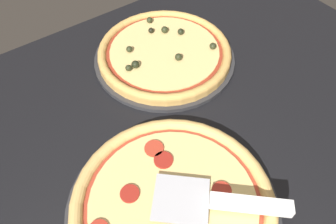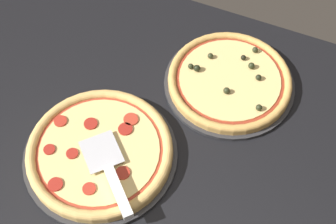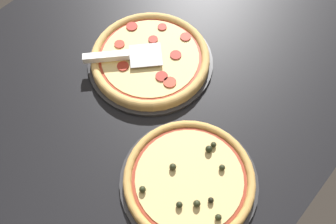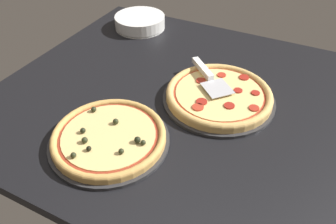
{
  "view_description": "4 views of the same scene",
  "coord_description": "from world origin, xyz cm",
  "views": [
    {
      "loc": [
        -17.81,
        -20.68,
        54.76
      ],
      "look_at": [
        6.46,
        13.01,
        3.0
      ],
      "focal_mm": 35.0,
      "sensor_mm": 36.0,
      "label": 1
    },
    {
      "loc": [
        31.5,
        -44.65,
        99.14
      ],
      "look_at": [
        6.46,
        13.01,
        3.0
      ],
      "focal_mm": 50.0,
      "sensor_mm": 36.0,
      "label": 2
    },
    {
      "loc": [
        46.03,
        47.64,
        92.55
      ],
      "look_at": [
        6.46,
        13.01,
        3.0
      ],
      "focal_mm": 42.0,
      "sensor_mm": 36.0,
      "label": 3
    },
    {
      "loc": [
        -27.42,
        80.53,
        66.24
      ],
      "look_at": [
        6.46,
        13.01,
        3.0
      ],
      "focal_mm": 35.0,
      "sensor_mm": 36.0,
      "label": 4
    }
  ],
  "objects": [
    {
      "name": "ground_plane",
      "position": [
        0.0,
        0.0,
        -1.8
      ],
      "size": [
        137.75,
        108.98,
        3.6
      ],
      "primitive_type": "cube",
      "color": "black"
    },
    {
      "name": "serving_spatula",
      "position": [
        3.23,
        -9.5,
        4.77
      ],
      "size": [
        19.93,
        18.86,
        2.0
      ],
      "color": "#B7B7BC",
      "rests_on": "pizza_front"
    },
    {
      "name": "pizza_pan_front",
      "position": [
        -4.06,
        -3.02,
        0.5
      ],
      "size": [
        36.7,
        36.7,
        1.0
      ],
      "primitive_type": "cylinder",
      "color": "#2D2D30",
      "rests_on": "ground_plane"
    },
    {
      "name": "pizza_pan_back",
      "position": [
        16.97,
        29.05,
        0.5
      ],
      "size": [
        34.21,
        34.21,
        1.0
      ],
      "primitive_type": "cylinder",
      "color": "#2D2D30",
      "rests_on": "ground_plane"
    },
    {
      "name": "pizza_back",
      "position": [
        16.97,
        29.06,
        2.25
      ],
      "size": [
        32.15,
        32.15,
        3.7
      ],
      "color": "tan",
      "rests_on": "pizza_pan_back"
    },
    {
      "name": "pizza_front",
      "position": [
        -4.07,
        -3.03,
        2.45
      ],
      "size": [
        34.5,
        34.5,
        2.98
      ],
      "color": "#DBAD60",
      "rests_on": "pizza_pan_front"
    }
  ]
}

